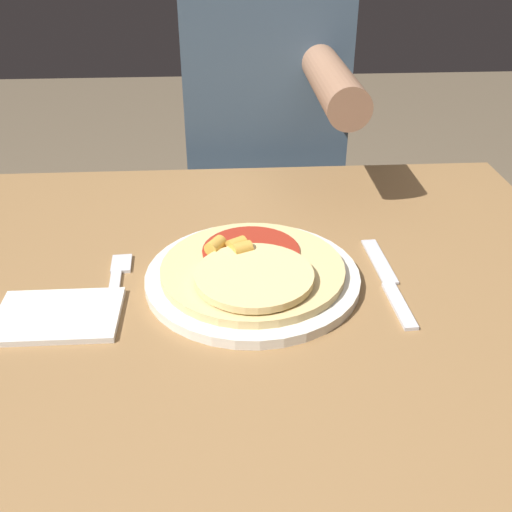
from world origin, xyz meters
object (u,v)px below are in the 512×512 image
Objects in this scene: dining_table at (231,349)px; plate at (256,277)px; knife at (392,281)px; pizza at (256,268)px; fork at (120,284)px; person_diner at (267,135)px.

plate reaches higher than dining_table.
knife reaches higher than dining_table.
knife is (0.19, -0.02, -0.00)m from plate.
plate reaches higher than knife.
dining_table is at bearing 173.44° from pizza.
pizza reaches higher than dining_table.
fork is 0.80× the size of knife.
pizza is (-0.00, -0.01, 0.02)m from plate.
plate is at bearing 82.16° from pizza.
person_diner is at bearing 101.72° from knife.
pizza is 0.19m from knife.
plate is at bearing -95.86° from person_diner.
person_diner reaches higher than fork.
dining_table is 3.62× the size of plate.
person_diner is at bearing 67.26° from fork.
person_diner is (0.10, 0.59, 0.12)m from dining_table.
plate is at bearing -0.28° from fork.
knife is (0.22, -0.01, 0.12)m from dining_table.
dining_table is 6.02× the size of fork.
dining_table is 0.85× the size of person_diner.
fork is 0.14× the size of person_diner.
person_diner reaches higher than dining_table.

